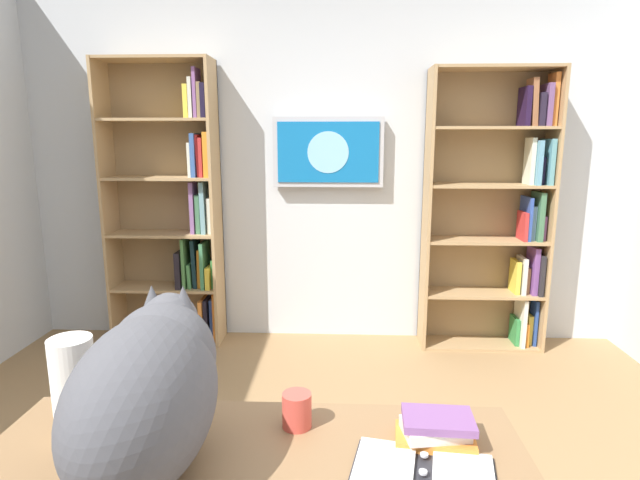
% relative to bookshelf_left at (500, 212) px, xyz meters
% --- Properties ---
extents(wall_back, '(4.52, 0.06, 2.70)m').
position_rel_bookshelf_left_xyz_m(wall_back, '(1.27, -0.17, 0.35)').
color(wall_back, silver).
rests_on(wall_back, ground).
extents(bookshelf_left, '(0.87, 0.28, 2.00)m').
position_rel_bookshelf_left_xyz_m(bookshelf_left, '(0.00, 0.00, 0.00)').
color(bookshelf_left, tan).
rests_on(bookshelf_left, ground).
extents(bookshelf_right, '(0.81, 0.28, 2.07)m').
position_rel_bookshelf_left_xyz_m(bookshelf_right, '(2.35, 0.00, -0.00)').
color(bookshelf_right, tan).
rests_on(bookshelf_right, ground).
extents(wall_mounted_tv, '(0.80, 0.07, 0.50)m').
position_rel_bookshelf_left_xyz_m(wall_mounted_tv, '(1.24, -0.08, 0.42)').
color(wall_mounted_tv, '#B7B7BC').
extents(cat, '(0.31, 0.67, 0.40)m').
position_rel_bookshelf_left_xyz_m(cat, '(1.58, 2.56, -0.05)').
color(cat, '#4C4C51').
rests_on(cat, desk).
extents(open_binder, '(0.37, 0.28, 0.02)m').
position_rel_bookshelf_left_xyz_m(open_binder, '(0.94, 2.58, -0.24)').
color(open_binder, '#26262B').
rests_on(open_binder, desk).
extents(paper_towel_roll, '(0.11, 0.11, 0.27)m').
position_rel_bookshelf_left_xyz_m(paper_towel_roll, '(1.82, 2.44, -0.12)').
color(paper_towel_roll, white).
rests_on(paper_towel_roll, desk).
extents(coffee_mug, '(0.08, 0.08, 0.10)m').
position_rel_bookshelf_left_xyz_m(coffee_mug, '(1.25, 2.38, -0.21)').
color(coffee_mug, '#D84C3F').
rests_on(coffee_mug, desk).
extents(desk_book_stack, '(0.21, 0.13, 0.08)m').
position_rel_bookshelf_left_xyz_m(desk_book_stack, '(0.89, 2.45, -0.21)').
color(desk_book_stack, orange).
rests_on(desk_book_stack, desk).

